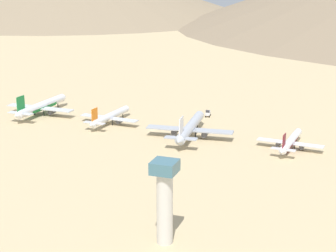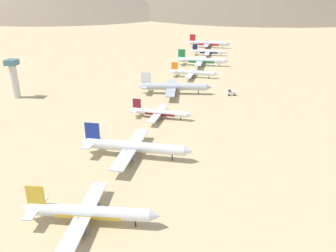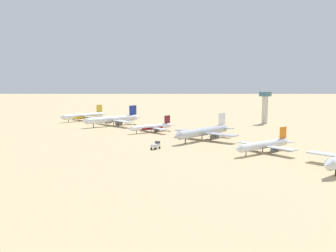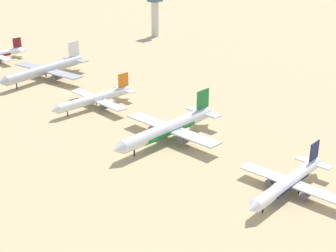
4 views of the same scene
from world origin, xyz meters
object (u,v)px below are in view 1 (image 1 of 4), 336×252
parked_jet_3 (190,127)px  control_tower (165,197)px  parked_jet_4 (110,116)px  service_truck (208,113)px  parked_jet_5 (41,106)px  parked_jet_2 (291,141)px

parked_jet_3 → control_tower: 106.22m
parked_jet_4 → service_truck: parked_jet_4 is taller
parked_jet_4 → control_tower: (-111.81, -71.43, 10.61)m
parked_jet_5 → service_truck: 92.25m
parked_jet_3 → parked_jet_4: (8.94, 46.72, -1.11)m
parked_jet_4 → parked_jet_5: bearing=84.6°
service_truck → control_tower: bearing=-169.2°
parked_jet_5 → service_truck: size_ratio=9.00×
parked_jet_5 → control_tower: bearing=-135.2°
parked_jet_4 → control_tower: bearing=-147.4°
parked_jet_5 → parked_jet_4: bearing=-95.4°
parked_jet_3 → service_truck: parked_jet_3 is taller
parked_jet_2 → parked_jet_4: size_ratio=0.92×
parked_jet_3 → parked_jet_2: bearing=-91.2°
control_tower → parked_jet_4: bearing=32.6°
control_tower → parked_jet_2: bearing=-12.8°
parked_jet_2 → service_truck: (40.99, 50.25, -1.47)m
parked_jet_2 → parked_jet_5: parked_jet_5 is taller
parked_jet_5 → parked_jet_2: bearing=-95.8°
parked_jet_3 → control_tower: control_tower is taller
parked_jet_5 → service_truck: bearing=-73.1°
parked_jet_2 → control_tower: 105.03m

